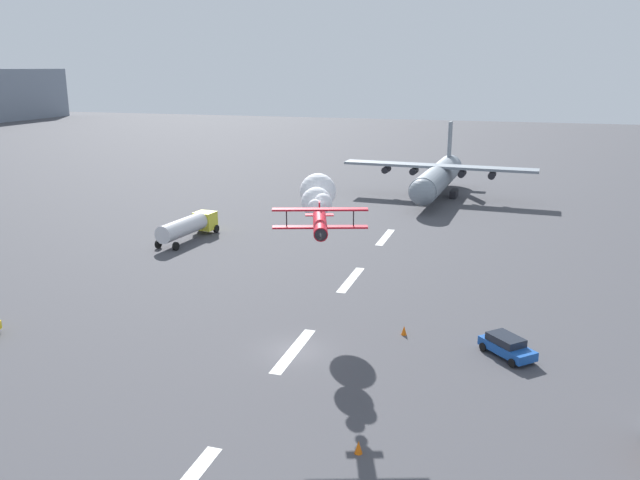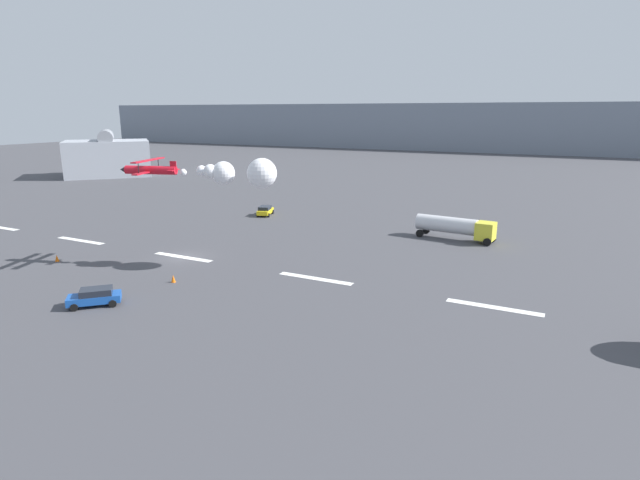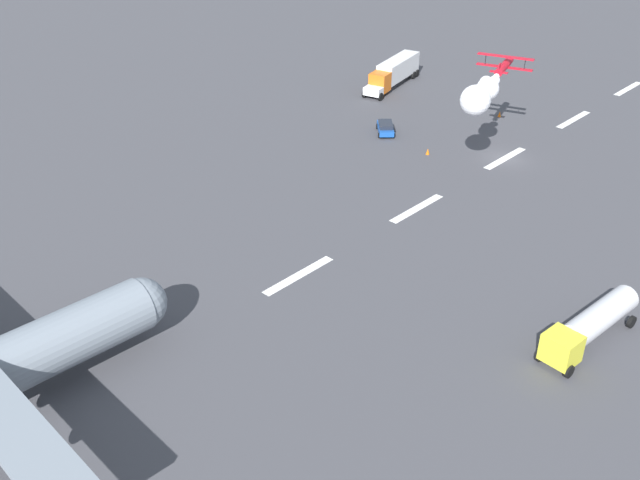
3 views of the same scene
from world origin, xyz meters
The scene contains 12 objects.
ground_plane centered at (0.00, 0.00, 0.00)m, with size 440.00×440.00×0.00m, color #424247.
runway_stripe_1 centered at (-34.28, 0.00, 0.01)m, with size 8.00×0.90×0.01m, color white.
runway_stripe_2 centered at (-17.14, 0.00, 0.01)m, with size 8.00×0.90×0.01m, color white.
runway_stripe_3 centered at (0.00, 0.00, 0.01)m, with size 8.00×0.90×0.01m, color white.
runway_stripe_4 centered at (17.14, 0.00, 0.01)m, with size 8.00×0.90×0.01m, color white.
runway_stripe_5 centered at (34.28, 0.00, 0.01)m, with size 8.00×0.90×0.01m, color white.
stunt_biplane_red centered at (7.35, 0.38, 10.04)m, with size 16.70×8.47×3.10m.
semi_truck_orange centered at (-11.75, -25.90, 2.11)m, with size 13.89×5.79×3.70m.
fuel_tanker_truck centered at (25.99, 22.55, 1.75)m, with size 10.31×3.61×2.90m.
followme_car_yellow centered at (3.61, -15.04, 0.81)m, with size 4.33×4.28×1.52m.
traffic_cone_near centered at (-11.33, -7.67, 0.38)m, with size 0.44×0.44×0.75m, color orange.
traffic_cone_far centered at (5.26, -7.30, 0.38)m, with size 0.44×0.44×0.75m, color orange.
Camera 3 is at (71.69, 37.79, 34.78)m, focal length 40.88 mm.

